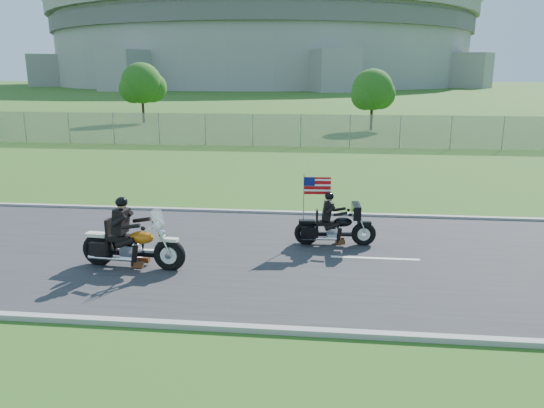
# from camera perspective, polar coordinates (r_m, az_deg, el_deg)

# --- Properties ---
(ground) EXTENTS (420.00, 420.00, 0.00)m
(ground) POSITION_cam_1_polar(r_m,az_deg,el_deg) (13.83, -5.80, -5.37)
(ground) COLOR #2F4C18
(ground) RESTS_ON ground
(road) EXTENTS (120.00, 8.00, 0.04)m
(road) POSITION_cam_1_polar(r_m,az_deg,el_deg) (13.83, -5.80, -5.29)
(road) COLOR #28282B
(road) RESTS_ON ground
(curb_north) EXTENTS (120.00, 0.18, 0.12)m
(curb_north) POSITION_cam_1_polar(r_m,az_deg,el_deg) (17.62, -3.09, -0.84)
(curb_north) COLOR #9E9B93
(curb_north) RESTS_ON ground
(curb_south) EXTENTS (120.00, 0.18, 0.12)m
(curb_south) POSITION_cam_1_polar(r_m,az_deg,el_deg) (10.20, -10.61, -12.65)
(curb_south) COLOR #9E9B93
(curb_south) RESTS_ON ground
(fence) EXTENTS (60.00, 0.03, 2.00)m
(fence) POSITION_cam_1_polar(r_m,az_deg,el_deg) (33.84, -7.17, 7.97)
(fence) COLOR gray
(fence) RESTS_ON ground
(stadium) EXTENTS (140.40, 140.40, 29.20)m
(stadium) POSITION_cam_1_polar(r_m,az_deg,el_deg) (184.48, -0.90, 17.62)
(stadium) COLOR #A3A099
(stadium) RESTS_ON ground
(tree_fence_near) EXTENTS (3.52, 3.28, 4.75)m
(tree_fence_near) POSITION_cam_1_polar(r_m,az_deg,el_deg) (42.93, 10.81, 11.77)
(tree_fence_near) COLOR #382316
(tree_fence_near) RESTS_ON ground
(tree_fence_mid) EXTENTS (3.96, 3.69, 5.30)m
(tree_fence_mid) POSITION_cam_1_polar(r_m,az_deg,el_deg) (49.70, -13.77, 12.30)
(tree_fence_mid) COLOR #382316
(tree_fence_mid) RESTS_ON ground
(motorcycle_lead) EXTENTS (2.63, 0.77, 1.77)m
(motorcycle_lead) POSITION_cam_1_polar(r_m,az_deg,el_deg) (13.06, -14.90, -4.40)
(motorcycle_lead) COLOR black
(motorcycle_lead) RESTS_ON ground
(motorcycle_follow) EXTENTS (2.20, 0.73, 1.84)m
(motorcycle_follow) POSITION_cam_1_polar(r_m,az_deg,el_deg) (14.34, 6.78, -2.54)
(motorcycle_follow) COLOR black
(motorcycle_follow) RESTS_ON ground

